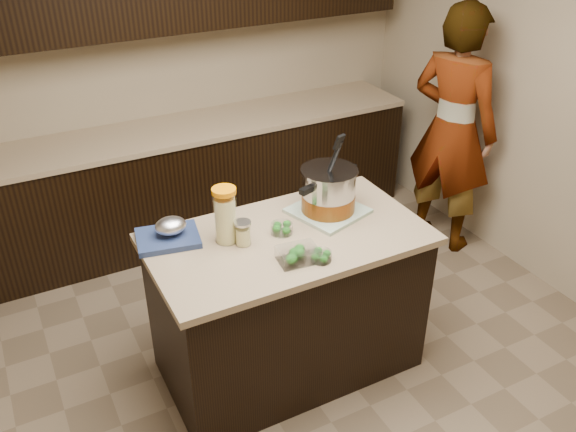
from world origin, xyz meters
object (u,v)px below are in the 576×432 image
Objects in this scene: island at (288,303)px; person at (452,130)px; stock_pot at (329,193)px; lemonade_pitcher at (225,217)px.

person is at bearing 22.20° from island.
stock_pot is at bearing 20.17° from island.
stock_pot reaches higher than lemonade_pitcher.
island is 0.67m from lemonade_pitcher.
stock_pot is 1.51m from person.
person reaches higher than island.
island is 0.80× the size of person.
person reaches higher than lemonade_pitcher.
island is 3.29× the size of stock_pot.
stock_pot is at bearing 92.63° from person.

